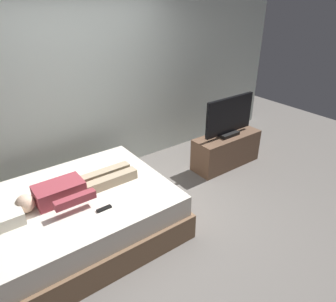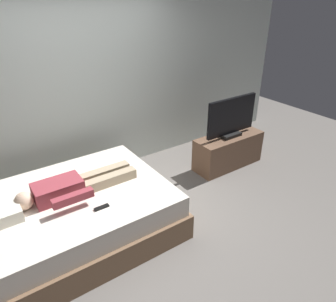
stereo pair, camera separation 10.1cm
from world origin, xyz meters
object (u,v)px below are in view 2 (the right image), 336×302
Objects in this scene: tv_stand at (228,151)px; bed at (74,216)px; person at (71,187)px; tv at (231,118)px; remote at (102,207)px.

bed is at bearing -175.95° from tv_stand.
tv is (2.46, 0.16, 0.16)m from person.
person is at bearing 30.15° from bed.
tv is at bearing -153.43° from tv_stand.
person is 1.15× the size of tv_stand.
tv is at bearing 3.71° from person.
person is (0.03, 0.02, 0.36)m from bed.
remote reaches higher than bed.
tv_stand is at bearing 13.73° from remote.
tv_stand is 0.53m from tv.
person is 8.40× the size of remote.
tv_stand is (2.46, 0.16, -0.37)m from person.
tv reaches higher than tv_stand.
tv is at bearing 13.73° from remote.
person reaches higher than remote.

